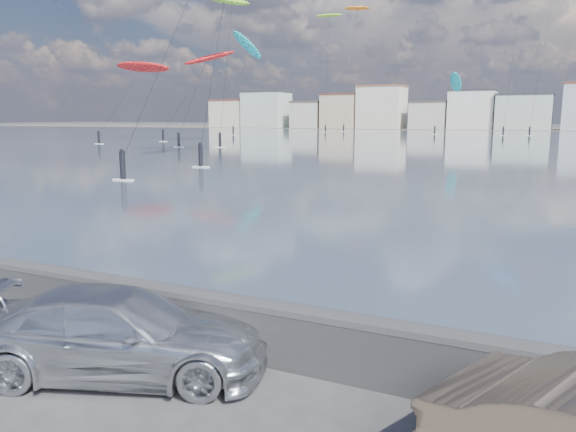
# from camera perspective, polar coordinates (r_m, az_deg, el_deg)

# --- Properties ---
(ground) EXTENTS (700.00, 700.00, 0.00)m
(ground) POSITION_cam_1_polar(r_m,az_deg,el_deg) (8.20, -20.01, -19.35)
(ground) COLOR #333335
(ground) RESTS_ON ground
(bay_water) EXTENTS (500.00, 177.00, 0.00)m
(bay_water) POSITION_cam_1_polar(r_m,az_deg,el_deg) (96.58, 22.91, 6.91)
(bay_water) COLOR #354459
(bay_water) RESTS_ON ground
(far_shore_strip) EXTENTS (500.00, 60.00, 0.00)m
(far_shore_strip) POSITION_cam_1_polar(r_m,az_deg,el_deg) (204.96, 24.67, 8.02)
(far_shore_strip) COLOR #4C473D
(far_shore_strip) RESTS_ON ground
(seawall) EXTENTS (400.00, 0.36, 1.08)m
(seawall) POSITION_cam_1_polar(r_m,az_deg,el_deg) (9.82, -8.73, -10.10)
(seawall) COLOR #28282B
(seawall) RESTS_ON ground
(far_buildings) EXTENTS (240.79, 13.26, 14.60)m
(far_buildings) POSITION_cam_1_polar(r_m,az_deg,el_deg) (190.91, 25.09, 9.72)
(far_buildings) COLOR beige
(far_buildings) RESTS_ON ground
(car_silver) EXTENTS (4.91, 3.37, 1.32)m
(car_silver) POSITION_cam_1_polar(r_m,az_deg,el_deg) (9.19, -16.72, -11.33)
(car_silver) COLOR silver
(car_silver) RESTS_ON ground
(kitesurfer_1) EXTENTS (11.00, 16.85, 13.82)m
(kitesurfer_1) POSITION_cam_1_polar(r_m,az_deg,el_deg) (101.70, -14.58, 14.39)
(kitesurfer_1) COLOR red
(kitesurfer_1) RESTS_ON ground
(kitesurfer_5) EXTENTS (4.91, 13.39, 23.56)m
(kitesurfer_5) POSITION_cam_1_polar(r_m,az_deg,el_deg) (134.93, -4.17, 16.85)
(kitesurfer_5) COLOR #19BFBF
(kitesurfer_5) RESTS_ON ground
(kitesurfer_6) EXTENTS (7.50, 16.63, 35.22)m
(kitesurfer_6) POSITION_cam_1_polar(r_m,az_deg,el_deg) (170.37, 7.02, 19.97)
(kitesurfer_6) COLOR orange
(kitesurfer_6) RESTS_ON ground
(kitesurfer_9) EXTENTS (8.00, 15.15, 15.85)m
(kitesurfer_9) POSITION_cam_1_polar(r_m,az_deg,el_deg) (101.74, -8.00, 15.54)
(kitesurfer_9) COLOR red
(kitesurfer_9) RESTS_ON ground
(kitesurfer_13) EXTENTS (8.83, 12.74, 31.75)m
(kitesurfer_13) POSITION_cam_1_polar(r_m,az_deg,el_deg) (161.67, 4.16, 19.48)
(kitesurfer_13) COLOR #8CD826
(kitesurfer_13) RESTS_ON ground
(kitesurfer_14) EXTENTS (4.50, 15.93, 14.72)m
(kitesurfer_14) POSITION_cam_1_polar(r_m,az_deg,el_deg) (144.20, 16.66, 12.84)
(kitesurfer_14) COLOR #19BFBF
(kitesurfer_14) RESTS_ON ground
(kitesurfer_18) EXTENTS (4.36, 18.44, 21.99)m
(kitesurfer_18) POSITION_cam_1_polar(r_m,az_deg,el_deg) (88.22, -6.24, 20.86)
(kitesurfer_18) COLOR #8CD826
(kitesurfer_18) RESTS_ON ground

